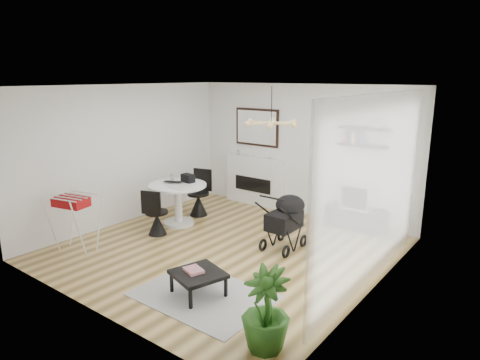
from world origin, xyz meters
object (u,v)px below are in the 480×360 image
Objects in this scene: dining_table at (178,198)px; drying_rack at (75,221)px; fireplace at (255,175)px; coffee_table at (198,275)px; potted_plant at (266,310)px; tv_console at (356,218)px; crt_tv at (359,195)px; stroller at (286,223)px.

dining_table is 1.16× the size of drying_rack.
coffee_table is at bearing -64.83° from fireplace.
potted_plant reaches higher than dining_table.
fireplace is 1.94× the size of dining_table.
tv_console reaches higher than coffee_table.
crt_tv is 4.18m from potted_plant.
coffee_table is 1.43m from potted_plant.
potted_plant is at bearing -80.39° from tv_console.
fireplace reaches higher than coffee_table.
drying_rack is at bearing 175.64° from potted_plant.
dining_table reaches higher than coffee_table.
coffee_table is at bearing -10.31° from drying_rack.
crt_tv is at bearing 68.69° from stroller.
crt_tv is at bearing 32.93° from dining_table.
fireplace is 4.26m from coffee_table.
coffee_table is (-0.07, -2.10, -0.14)m from stroller.
stroller is (-0.63, -1.60, -0.24)m from crt_tv.
dining_table is at bearing -146.73° from tv_console.
crt_tv is (2.49, -0.13, -0.02)m from fireplace.
tv_console is 1.21× the size of potted_plant.
fireplace is at bearing 176.98° from tv_console.
tv_console is 1.98× the size of crt_tv.
fireplace is at bearing 126.60° from potted_plant.
stroller is at bearing 88.22° from coffee_table.
tv_console is 1.45× the size of coffee_table.
fireplace is 3.81× the size of crt_tv.
fireplace is 2.79× the size of coffee_table.
dining_table is at bearing -172.90° from stroller.
crt_tv reaches higher than tv_console.
crt_tv is 1.73m from stroller.
stroller is (-0.59, -1.60, 0.22)m from tv_console.
dining_table is 1.20× the size of potted_plant.
tv_console is at bearing 33.27° from dining_table.
tv_console is at bearing 99.61° from potted_plant.
tv_console is 3.77m from coffee_table.
tv_console is 1.01× the size of dining_table.
fireplace is at bearing 176.95° from crt_tv.
drying_rack is (-3.31, -3.82, 0.30)m from tv_console.
potted_plant is at bearing -17.18° from coffee_table.
coffee_table is at bearing -100.08° from tv_console.
stroller is 2.84m from potted_plant.
potted_plant is (1.29, -2.52, 0.03)m from stroller.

